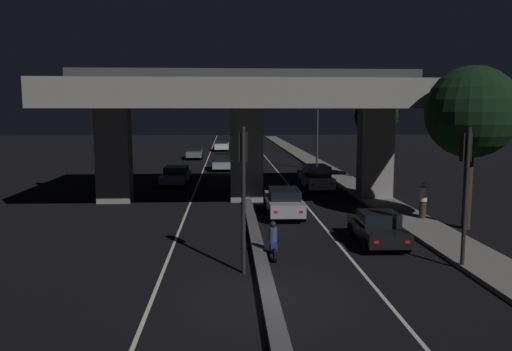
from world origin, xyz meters
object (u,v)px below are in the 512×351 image
car_silver_lead_oncoming (176,175)px  car_black_lead (378,228)px  motorcycle_blue_filtering_near (273,242)px  traffic_light_left_of_median (243,174)px  car_silver_second (284,201)px  street_lamp (314,114)px  car_grey_third_oncoming (194,152)px  pedestrian_on_sidewalk (423,200)px  car_silver_second_oncoming (223,162)px  traffic_light_right_of_median (466,173)px  car_white_fourth_oncoming (222,145)px  car_white_third (316,177)px

car_silver_lead_oncoming → car_black_lead: bearing=32.2°
motorcycle_blue_filtering_near → car_silver_lead_oncoming: bearing=14.3°
car_silver_lead_oncoming → traffic_light_left_of_median: bearing=14.1°
car_black_lead → car_silver_second: size_ratio=0.84×
traffic_light_left_of_median → street_lamp: street_lamp is taller
traffic_light_left_of_median → car_grey_third_oncoming: (-4.28, 40.98, -2.64)m
pedestrian_on_sidewalk → motorcycle_blue_filtering_near: bearing=-144.2°
car_grey_third_oncoming → motorcycle_blue_filtering_near: bearing=6.6°
car_silver_second_oncoming → car_grey_third_oncoming: (-3.33, 11.23, -0.07)m
car_silver_second → car_silver_second_oncoming: size_ratio=1.17×
traffic_light_left_of_median → car_black_lead: 7.08m
traffic_light_right_of_median → motorcycle_blue_filtering_near: traffic_light_right_of_median is taller
car_silver_second → car_grey_third_oncoming: bearing=12.6°
car_silver_second → traffic_light_right_of_median: bearing=-149.7°
car_white_fourth_oncoming → motorcycle_blue_filtering_near: bearing=3.6°
street_lamp → pedestrian_on_sidewalk: street_lamp is taller
traffic_light_left_of_median → street_lamp: size_ratio=0.56×
street_lamp → traffic_light_left_of_median: bearing=-104.3°
traffic_light_right_of_median → car_black_lead: size_ratio=1.23×
street_lamp → car_white_third: street_lamp is taller
car_grey_third_oncoming → traffic_light_right_of_median: bearing=14.9°
car_grey_third_oncoming → car_silver_lead_oncoming: bearing=-1.5°
car_black_lead → car_grey_third_oncoming: bearing=16.3°
car_silver_second → car_black_lead: bearing=-150.3°
traffic_light_left_of_median → car_black_lead: (5.64, 3.32, -2.70)m
motorcycle_blue_filtering_near → car_silver_second_oncoming: bearing=2.4°
car_grey_third_oncoming → pedestrian_on_sidewalk: size_ratio=2.56×
car_silver_second → car_white_fourth_oncoming: bearing=5.5°
car_silver_second → pedestrian_on_sidewalk: bearing=-103.7°
car_white_third → car_silver_second_oncoming: 13.76m
car_grey_third_oncoming → motorcycle_blue_filtering_near: 39.72m
traffic_light_left_of_median → car_silver_second_oncoming: size_ratio=1.22×
street_lamp → car_silver_lead_oncoming: 15.38m
traffic_light_left_of_median → motorcycle_blue_filtering_near: size_ratio=2.95×
traffic_light_left_of_median → car_silver_lead_oncoming: bearing=101.9°
car_silver_second_oncoming → pedestrian_on_sidewalk: (10.11, -22.33, 0.25)m
street_lamp → car_white_third: 12.62m
traffic_light_right_of_median → street_lamp: bearing=90.2°
car_black_lead → car_white_third: (0.02, 14.36, 0.20)m
car_white_third → car_grey_third_oncoming: size_ratio=0.93×
street_lamp → car_silver_second: size_ratio=1.85×
car_black_lead → motorcycle_blue_filtering_near: bearing=112.2°
street_lamp → car_silver_second: street_lamp is taller
car_black_lead → car_silver_second: 6.66m
traffic_light_left_of_median → car_silver_lead_oncoming: size_ratio=1.10×
car_white_fourth_oncoming → traffic_light_left_of_median: bearing=2.3°
street_lamp → car_white_third: size_ratio=2.07×
traffic_light_left_of_median → pedestrian_on_sidewalk: traffic_light_left_of_median is taller
car_silver_second_oncoming → traffic_light_left_of_median: bearing=1.5°
car_silver_second → pedestrian_on_sidewalk: (6.75, -1.73, 0.29)m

